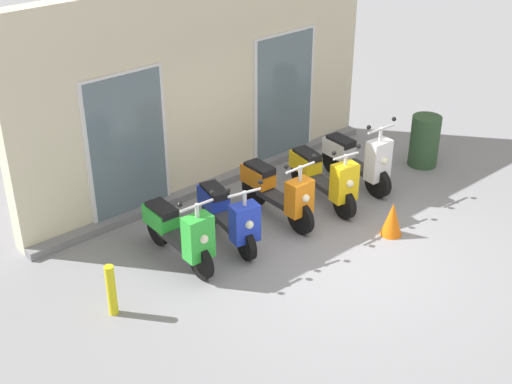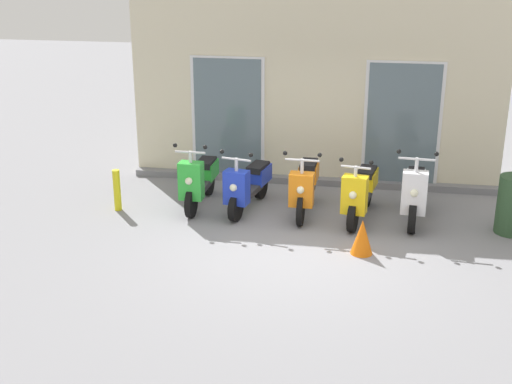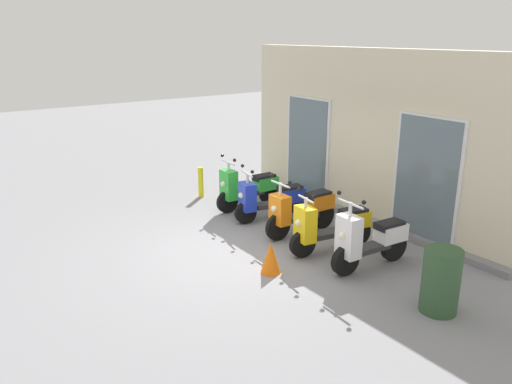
{
  "view_description": "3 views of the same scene",
  "coord_description": "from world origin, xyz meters",
  "px_view_note": "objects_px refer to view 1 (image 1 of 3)",
  "views": [
    {
      "loc": [
        -6.28,
        -5.49,
        5.47
      ],
      "look_at": [
        -0.74,
        0.89,
        0.89
      ],
      "focal_mm": 49.09,
      "sensor_mm": 36.0,
      "label": 1
    },
    {
      "loc": [
        0.99,
        -9.42,
        4.28
      ],
      "look_at": [
        -0.67,
        0.56,
        0.59
      ],
      "focal_mm": 48.91,
      "sensor_mm": 36.0,
      "label": 2
    },
    {
      "loc": [
        6.77,
        -4.6,
        3.63
      ],
      "look_at": [
        -0.59,
        0.69,
        0.78
      ],
      "focal_mm": 35.58,
      "sensor_mm": 36.0,
      "label": 3
    }
  ],
  "objects_px": {
    "scooter_blue": "(228,214)",
    "traffic_cone": "(392,219)",
    "scooter_yellow": "(324,177)",
    "scooter_green": "(179,232)",
    "trash_bin": "(425,141)",
    "scooter_orange": "(277,191)",
    "curb_bollard": "(111,290)",
    "scooter_white": "(358,159)"
  },
  "relations": [
    {
      "from": "scooter_yellow",
      "to": "scooter_orange",
      "type": "bearing_deg",
      "value": 173.7
    },
    {
      "from": "scooter_blue",
      "to": "scooter_yellow",
      "type": "xyz_separation_m",
      "value": [
        1.84,
        -0.1,
        0.02
      ]
    },
    {
      "from": "scooter_green",
      "to": "scooter_white",
      "type": "bearing_deg",
      "value": -1.37
    },
    {
      "from": "curb_bollard",
      "to": "scooter_orange",
      "type": "bearing_deg",
      "value": 7.04
    },
    {
      "from": "scooter_green",
      "to": "trash_bin",
      "type": "bearing_deg",
      "value": -3.59
    },
    {
      "from": "scooter_yellow",
      "to": "trash_bin",
      "type": "bearing_deg",
      "value": -4.69
    },
    {
      "from": "scooter_white",
      "to": "traffic_cone",
      "type": "distance_m",
      "value": 1.6
    },
    {
      "from": "scooter_blue",
      "to": "curb_bollard",
      "type": "bearing_deg",
      "value": -169.78
    },
    {
      "from": "scooter_orange",
      "to": "traffic_cone",
      "type": "xyz_separation_m",
      "value": [
        0.96,
        -1.44,
        -0.23
      ]
    },
    {
      "from": "scooter_yellow",
      "to": "scooter_white",
      "type": "distance_m",
      "value": 0.85
    },
    {
      "from": "scooter_green",
      "to": "curb_bollard",
      "type": "relative_size",
      "value": 2.22
    },
    {
      "from": "scooter_green",
      "to": "traffic_cone",
      "type": "xyz_separation_m",
      "value": [
        2.75,
        -1.47,
        -0.21
      ]
    },
    {
      "from": "trash_bin",
      "to": "curb_bollard",
      "type": "height_order",
      "value": "trash_bin"
    },
    {
      "from": "scooter_yellow",
      "to": "scooter_green",
      "type": "bearing_deg",
      "value": 177.37
    },
    {
      "from": "scooter_blue",
      "to": "scooter_white",
      "type": "bearing_deg",
      "value": -1.4
    },
    {
      "from": "scooter_white",
      "to": "traffic_cone",
      "type": "height_order",
      "value": "scooter_white"
    },
    {
      "from": "scooter_blue",
      "to": "scooter_orange",
      "type": "relative_size",
      "value": 0.97
    },
    {
      "from": "scooter_yellow",
      "to": "trash_bin",
      "type": "relative_size",
      "value": 1.78
    },
    {
      "from": "scooter_orange",
      "to": "scooter_yellow",
      "type": "bearing_deg",
      "value": -6.3
    },
    {
      "from": "scooter_blue",
      "to": "scooter_orange",
      "type": "distance_m",
      "value": 0.95
    },
    {
      "from": "scooter_orange",
      "to": "curb_bollard",
      "type": "distance_m",
      "value": 3.12
    },
    {
      "from": "scooter_blue",
      "to": "scooter_yellow",
      "type": "bearing_deg",
      "value": -3.24
    },
    {
      "from": "scooter_green",
      "to": "scooter_orange",
      "type": "bearing_deg",
      "value": -0.76
    },
    {
      "from": "scooter_yellow",
      "to": "traffic_cone",
      "type": "bearing_deg",
      "value": -87.22
    },
    {
      "from": "scooter_green",
      "to": "curb_bollard",
      "type": "height_order",
      "value": "scooter_green"
    },
    {
      "from": "scooter_white",
      "to": "curb_bollard",
      "type": "relative_size",
      "value": 2.21
    },
    {
      "from": "scooter_green",
      "to": "traffic_cone",
      "type": "relative_size",
      "value": 2.99
    },
    {
      "from": "curb_bollard",
      "to": "scooter_white",
      "type": "bearing_deg",
      "value": 3.8
    },
    {
      "from": "scooter_green",
      "to": "scooter_white",
      "type": "height_order",
      "value": "scooter_white"
    },
    {
      "from": "scooter_blue",
      "to": "curb_bollard",
      "type": "height_order",
      "value": "scooter_blue"
    },
    {
      "from": "scooter_blue",
      "to": "scooter_white",
      "type": "height_order",
      "value": "scooter_white"
    },
    {
      "from": "scooter_green",
      "to": "traffic_cone",
      "type": "height_order",
      "value": "scooter_green"
    },
    {
      "from": "scooter_yellow",
      "to": "curb_bollard",
      "type": "xyz_separation_m",
      "value": [
        -3.99,
        -0.28,
        -0.11
      ]
    },
    {
      "from": "scooter_blue",
      "to": "trash_bin",
      "type": "distance_m",
      "value": 4.18
    },
    {
      "from": "scooter_green",
      "to": "scooter_blue",
      "type": "bearing_deg",
      "value": -1.28
    },
    {
      "from": "scooter_white",
      "to": "trash_bin",
      "type": "bearing_deg",
      "value": -8.82
    },
    {
      "from": "scooter_white",
      "to": "scooter_green",
      "type": "bearing_deg",
      "value": 178.63
    },
    {
      "from": "scooter_blue",
      "to": "traffic_cone",
      "type": "bearing_deg",
      "value": -37.16
    },
    {
      "from": "scooter_orange",
      "to": "scooter_white",
      "type": "height_order",
      "value": "scooter_white"
    },
    {
      "from": "scooter_blue",
      "to": "scooter_yellow",
      "type": "height_order",
      "value": "scooter_yellow"
    },
    {
      "from": "scooter_orange",
      "to": "curb_bollard",
      "type": "height_order",
      "value": "scooter_orange"
    },
    {
      "from": "scooter_blue",
      "to": "traffic_cone",
      "type": "relative_size",
      "value": 2.99
    }
  ]
}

